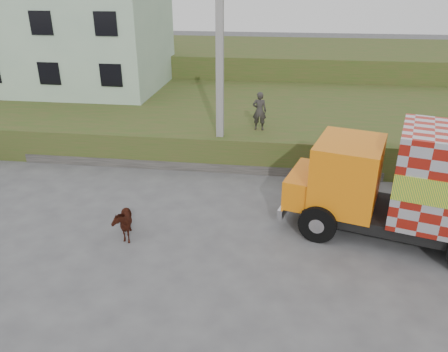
# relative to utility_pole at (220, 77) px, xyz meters

# --- Properties ---
(ground) EXTENTS (120.00, 120.00, 0.00)m
(ground) POSITION_rel_utility_pole_xyz_m (1.00, -4.60, -4.08)
(ground) COLOR #474749
(ground) RESTS_ON ground
(embankment) EXTENTS (40.00, 12.00, 1.50)m
(embankment) POSITION_rel_utility_pole_xyz_m (1.00, 5.40, -3.33)
(embankment) COLOR #31501A
(embankment) RESTS_ON ground
(embankment_far) EXTENTS (40.00, 12.00, 3.00)m
(embankment_far) POSITION_rel_utility_pole_xyz_m (1.00, 17.40, -2.58)
(embankment_far) COLOR #31501A
(embankment_far) RESTS_ON ground
(retaining_strip) EXTENTS (16.00, 0.50, 0.40)m
(retaining_strip) POSITION_rel_utility_pole_xyz_m (-1.00, -0.40, -3.88)
(retaining_strip) COLOR #595651
(retaining_strip) RESTS_ON ground
(building) EXTENTS (10.00, 8.00, 6.00)m
(building) POSITION_rel_utility_pole_xyz_m (-10.00, 8.40, 0.42)
(building) COLOR #AAC5A8
(building) RESTS_ON embankment
(utility_pole) EXTENTS (1.20, 0.30, 8.00)m
(utility_pole) POSITION_rel_utility_pole_xyz_m (0.00, 0.00, 0.00)
(utility_pole) COLOR gray
(utility_pole) RESTS_ON ground
(cargo_truck) EXTENTS (8.93, 4.91, 3.80)m
(cargo_truck) POSITION_rel_utility_pole_xyz_m (7.63, -5.25, -2.12)
(cargo_truck) COLOR black
(cargo_truck) RESTS_ON ground
(cow) EXTENTS (1.05, 1.50, 1.16)m
(cow) POSITION_rel_utility_pole_xyz_m (-2.33, -6.19, -3.50)
(cow) COLOR black
(cow) RESTS_ON ground
(pedestrian) EXTENTS (0.66, 0.46, 1.74)m
(pedestrian) POSITION_rel_utility_pole_xyz_m (1.63, 1.12, -1.70)
(pedestrian) COLOR #292724
(pedestrian) RESTS_ON embankment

